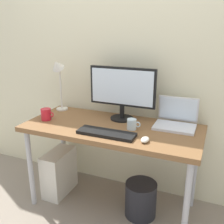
% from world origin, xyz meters
% --- Properties ---
extents(ground_plane, '(6.00, 6.00, 0.00)m').
position_xyz_m(ground_plane, '(0.00, 0.00, 0.00)').
color(ground_plane, gray).
extents(back_wall, '(4.40, 0.04, 2.60)m').
position_xyz_m(back_wall, '(0.00, 0.38, 1.30)').
color(back_wall, beige).
rests_on(back_wall, ground_plane).
extents(desk, '(1.43, 0.64, 0.75)m').
position_xyz_m(desk, '(0.00, 0.00, 0.68)').
color(desk, brown).
rests_on(desk, ground_plane).
extents(monitor, '(0.57, 0.20, 0.45)m').
position_xyz_m(monitor, '(0.01, 0.19, 1.01)').
color(monitor, black).
rests_on(monitor, desk).
extents(laptop, '(0.32, 0.26, 0.23)m').
position_xyz_m(laptop, '(0.47, 0.20, 0.81)').
color(laptop, silver).
rests_on(laptop, desk).
extents(desk_lamp, '(0.11, 0.16, 0.50)m').
position_xyz_m(desk_lamp, '(-0.61, 0.19, 1.11)').
color(desk_lamp, silver).
rests_on(desk_lamp, desk).
extents(keyboard, '(0.44, 0.14, 0.02)m').
position_xyz_m(keyboard, '(0.03, -0.18, 0.76)').
color(keyboard, black).
rests_on(keyboard, desk).
extents(mouse, '(0.06, 0.09, 0.03)m').
position_xyz_m(mouse, '(0.33, -0.19, 0.77)').
color(mouse, silver).
rests_on(mouse, desk).
extents(coffee_mug, '(0.12, 0.09, 0.10)m').
position_xyz_m(coffee_mug, '(-0.58, -0.08, 0.80)').
color(coffee_mug, red).
rests_on(coffee_mug, desk).
extents(glass_cup, '(0.11, 0.07, 0.08)m').
position_xyz_m(glass_cup, '(0.17, 0.00, 0.79)').
color(glass_cup, silver).
rests_on(glass_cup, desk).
extents(computer_tower, '(0.18, 0.36, 0.42)m').
position_xyz_m(computer_tower, '(-0.53, -0.02, 0.21)').
color(computer_tower, silver).
rests_on(computer_tower, ground_plane).
extents(wastebasket, '(0.26, 0.26, 0.30)m').
position_xyz_m(wastebasket, '(0.27, -0.03, 0.15)').
color(wastebasket, '#232328').
rests_on(wastebasket, ground_plane).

